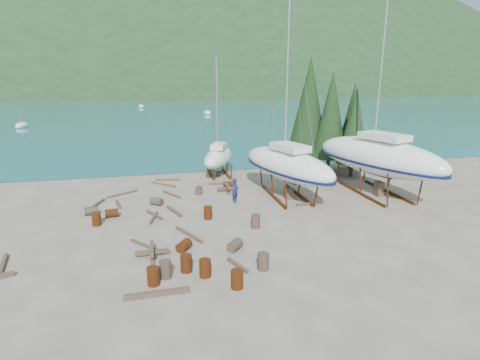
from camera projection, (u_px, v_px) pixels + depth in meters
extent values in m
plane|color=#60564C|center=(233.00, 226.00, 24.43)|extent=(600.00, 600.00, 0.00)
plane|color=#1A6682|center=(156.00, 90.00, 320.50)|extent=(700.00, 700.00, 0.00)
ellipsoid|color=#1B3118|center=(156.00, 90.00, 325.21)|extent=(800.00, 360.00, 110.00)
cube|color=beige|center=(38.00, 94.00, 189.29)|extent=(6.00, 5.00, 4.00)
cube|color=#A54C2D|center=(38.00, 88.00, 188.56)|extent=(6.60, 5.60, 1.60)
cube|color=beige|center=(121.00, 93.00, 198.09)|extent=(6.00, 5.00, 4.00)
cube|color=#A54C2D|center=(120.00, 88.00, 197.36)|extent=(6.60, 5.60, 1.60)
cube|color=beige|center=(214.00, 93.00, 209.10)|extent=(6.00, 5.00, 4.00)
cube|color=#A54C2D|center=(214.00, 87.00, 208.37)|extent=(6.60, 5.60, 1.60)
cylinder|color=black|center=(328.00, 165.00, 38.25)|extent=(0.36, 0.36, 1.60)
cone|color=black|center=(331.00, 115.00, 36.95)|extent=(3.60, 3.60, 8.40)
cylinder|color=black|center=(351.00, 170.00, 36.73)|extent=(0.36, 0.36, 1.36)
cone|color=black|center=(354.00, 126.00, 35.62)|extent=(3.06, 3.06, 7.14)
cylinder|color=black|center=(307.00, 160.00, 39.77)|extent=(0.36, 0.36, 1.84)
cone|color=black|center=(309.00, 105.00, 38.27)|extent=(4.14, 4.14, 9.66)
cylinder|color=black|center=(350.00, 162.00, 39.87)|extent=(0.36, 0.36, 1.44)
cone|color=black|center=(353.00, 120.00, 38.70)|extent=(3.24, 3.24, 7.56)
ellipsoid|color=white|center=(22.00, 125.00, 74.12)|extent=(2.00, 5.00, 1.40)
cylinder|color=silver|center=(20.00, 111.00, 73.38)|extent=(0.08, 0.08, 5.00)
ellipsoid|color=white|center=(207.00, 113.00, 101.73)|extent=(2.00, 5.00, 1.40)
cylinder|color=silver|center=(207.00, 102.00, 100.98)|extent=(0.08, 0.08, 5.00)
ellipsoid|color=white|center=(141.00, 106.00, 125.96)|extent=(2.00, 5.00, 1.40)
cylinder|color=silver|center=(141.00, 98.00, 125.22)|extent=(0.08, 0.08, 5.00)
ellipsoid|color=white|center=(287.00, 165.00, 29.86)|extent=(6.02, 11.12, 2.49)
cube|color=#0B1338|center=(289.00, 176.00, 29.57)|extent=(0.79, 1.91, 1.00)
cube|color=silver|center=(290.00, 147.00, 28.97)|extent=(2.55, 3.56, 0.50)
cylinder|color=silver|center=(288.00, 63.00, 28.34)|extent=(0.14, 0.14, 12.81)
cube|color=#602E10|center=(273.00, 196.00, 30.29)|extent=(0.18, 5.87, 0.20)
cube|color=#602E10|center=(298.00, 194.00, 30.77)|extent=(0.18, 5.87, 0.20)
cube|color=brown|center=(288.00, 193.00, 29.94)|extent=(0.50, 0.80, 0.92)
ellipsoid|color=white|center=(377.00, 156.00, 30.54)|extent=(7.16, 12.96, 2.94)
cube|color=#0B1338|center=(381.00, 170.00, 30.22)|extent=(0.91, 2.21, 1.00)
cube|color=silver|center=(384.00, 137.00, 29.51)|extent=(3.01, 4.16, 0.50)
cylinder|color=silver|center=(384.00, 40.00, 28.77)|extent=(0.14, 0.14, 14.93)
cube|color=#602E10|center=(360.00, 193.00, 31.06)|extent=(0.18, 6.84, 0.20)
cube|color=#602E10|center=(387.00, 191.00, 31.62)|extent=(0.18, 6.84, 0.20)
cube|color=brown|center=(379.00, 189.00, 30.63)|extent=(0.50, 0.80, 1.20)
ellipsoid|color=white|center=(218.00, 157.00, 36.91)|extent=(4.87, 7.41, 1.83)
cube|color=#0B1338|center=(219.00, 162.00, 36.70)|extent=(0.74, 1.27, 1.00)
cube|color=silver|center=(219.00, 146.00, 36.27)|extent=(1.97, 2.44, 0.50)
cylinder|color=silver|center=(217.00, 102.00, 35.87)|extent=(0.14, 0.14, 8.53)
cube|color=#602E10|center=(211.00, 174.00, 37.19)|extent=(0.18, 3.91, 0.20)
cube|color=#602E10|center=(226.00, 174.00, 37.53)|extent=(0.18, 3.91, 0.20)
cube|color=brown|center=(219.00, 174.00, 37.00)|extent=(0.50, 0.80, 0.41)
imported|color=#121F50|center=(235.00, 190.00, 28.88)|extent=(0.75, 0.84, 1.93)
cylinder|color=#2D2823|center=(235.00, 245.00, 20.92)|extent=(1.02, 1.04, 0.58)
cylinder|color=#602E10|center=(112.00, 213.00, 25.91)|extent=(0.95, 0.69, 0.58)
cylinder|color=#602E10|center=(205.00, 268.00, 18.08)|extent=(0.58, 0.58, 0.88)
cylinder|color=#602E10|center=(228.00, 184.00, 32.97)|extent=(0.95, 0.70, 0.58)
cylinder|color=#2D2823|center=(256.00, 221.00, 24.05)|extent=(0.58, 0.58, 0.88)
cylinder|color=#602E10|center=(237.00, 279.00, 17.07)|extent=(0.58, 0.58, 0.88)
cylinder|color=#602E10|center=(96.00, 219.00, 24.42)|extent=(0.58, 0.58, 0.88)
cylinder|color=#2D2823|center=(157.00, 201.00, 28.40)|extent=(1.05, 0.97, 0.58)
cylinder|color=#602E10|center=(153.00, 276.00, 17.34)|extent=(0.58, 0.58, 0.88)
cylinder|color=#2D2823|center=(199.00, 190.00, 31.22)|extent=(0.75, 0.98, 0.58)
cylinder|color=#602E10|center=(184.00, 246.00, 20.87)|extent=(0.99, 1.05, 0.58)
cylinder|color=#602E10|center=(186.00, 263.00, 18.54)|extent=(0.58, 0.58, 0.88)
cylinder|color=#602E10|center=(208.00, 213.00, 25.56)|extent=(0.58, 0.58, 0.88)
cylinder|color=#2D2823|center=(91.00, 211.00, 26.37)|extent=(0.93, 0.66, 0.58)
cylinder|color=#2D2823|center=(166.00, 269.00, 17.96)|extent=(0.58, 0.58, 0.88)
cylinder|color=#2D2823|center=(263.00, 261.00, 18.73)|extent=(0.58, 0.58, 0.88)
cube|color=brown|center=(163.00, 184.00, 33.77)|extent=(2.18, 2.12, 0.14)
cube|color=brown|center=(307.00, 204.00, 28.36)|extent=(1.78, 0.29, 0.19)
cube|color=brown|center=(97.00, 204.00, 28.36)|extent=(0.94, 2.34, 0.19)
cube|color=brown|center=(147.00, 246.00, 21.29)|extent=(1.87, 2.25, 0.15)
cube|color=brown|center=(155.00, 215.00, 26.16)|extent=(1.12, 1.88, 0.17)
cube|color=brown|center=(189.00, 234.00, 22.89)|extent=(1.46, 2.70, 0.16)
cube|color=brown|center=(219.00, 184.00, 33.89)|extent=(1.76, 0.67, 0.19)
cube|color=brown|center=(238.00, 265.00, 19.09)|extent=(0.80, 1.66, 0.17)
cube|color=brown|center=(174.00, 211.00, 26.84)|extent=(1.02, 2.22, 0.19)
cube|color=brown|center=(168.00, 180.00, 35.28)|extent=(2.34, 0.45, 0.15)
cube|color=brown|center=(172.00, 194.00, 30.81)|extent=(1.37, 2.13, 0.16)
cube|color=brown|center=(154.00, 218.00, 25.62)|extent=(0.68, 2.15, 0.17)
cube|color=brown|center=(2.00, 276.00, 18.01)|extent=(1.03, 0.53, 0.22)
cube|color=brown|center=(3.00, 264.00, 19.19)|extent=(0.63, 2.33, 0.18)
cube|color=brown|center=(122.00, 194.00, 30.97)|extent=(2.39, 1.66, 0.15)
cube|color=brown|center=(157.00, 294.00, 16.51)|extent=(2.85, 0.27, 0.23)
cube|color=brown|center=(118.00, 204.00, 28.46)|extent=(0.57, 2.09, 0.16)
cube|color=brown|center=(152.00, 255.00, 20.12)|extent=(0.20, 1.80, 0.20)
cube|color=brown|center=(152.00, 252.00, 20.07)|extent=(1.80, 0.20, 0.20)
cube|color=brown|center=(152.00, 249.00, 20.02)|extent=(0.20, 1.80, 0.20)
cube|color=brown|center=(228.00, 191.00, 31.80)|extent=(0.20, 1.80, 0.20)
cube|color=brown|center=(227.00, 188.00, 31.75)|extent=(1.80, 0.20, 0.20)
cube|color=brown|center=(227.00, 186.00, 31.69)|extent=(0.20, 1.80, 0.20)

